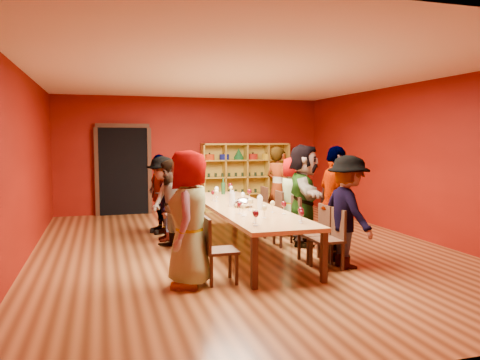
{
  "coord_description": "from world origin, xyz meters",
  "views": [
    {
      "loc": [
        -2.33,
        -7.72,
        1.92
      ],
      "look_at": [
        0.16,
        0.65,
        1.15
      ],
      "focal_mm": 35.0,
      "sensor_mm": 36.0,
      "label": 1
    }
  ],
  "objects_px": {
    "chair_person_right_1": "(318,230)",
    "chair_person_right_0": "(332,236)",
    "person_left_3": "(163,199)",
    "person_right_0": "(348,212)",
    "person_right_3": "(292,196)",
    "tasting_table": "(242,209)",
    "shelving_unit": "(245,174)",
    "chair_person_left_3": "(180,214)",
    "chair_person_right_3": "(274,211)",
    "chair_person_right_4": "(259,205)",
    "wine_bottle": "(223,188)",
    "person_left_0": "(189,218)",
    "spittoon_bowl": "(244,203)",
    "person_right_1": "(335,203)",
    "person_right_2": "(304,195)",
    "chair_person_left_0": "(215,246)",
    "person_right_4": "(278,187)",
    "person_left_2": "(171,205)",
    "chair_person_left_2": "(188,221)",
    "chair_person_right_2": "(291,218)",
    "chair_person_left_4": "(175,208)",
    "person_left_4": "(160,194)"
  },
  "relations": [
    {
      "from": "chair_person_right_1",
      "to": "chair_person_right_0",
      "type": "bearing_deg",
      "value": -90.0
    },
    {
      "from": "person_left_3",
      "to": "chair_person_right_0",
      "type": "height_order",
      "value": "person_left_3"
    },
    {
      "from": "person_right_0",
      "to": "person_right_3",
      "type": "relative_size",
      "value": 1.08
    },
    {
      "from": "tasting_table",
      "to": "shelving_unit",
      "type": "bearing_deg",
      "value": 72.08
    },
    {
      "from": "shelving_unit",
      "to": "tasting_table",
      "type": "bearing_deg",
      "value": -107.92
    },
    {
      "from": "tasting_table",
      "to": "chair_person_right_0",
      "type": "bearing_deg",
      "value": -60.1
    },
    {
      "from": "chair_person_left_3",
      "to": "chair_person_right_3",
      "type": "xyz_separation_m",
      "value": [
        1.82,
        -0.22,
        0.0
      ]
    },
    {
      "from": "chair_person_right_4",
      "to": "wine_bottle",
      "type": "bearing_deg",
      "value": 173.13
    },
    {
      "from": "shelving_unit",
      "to": "chair_person_right_1",
      "type": "relative_size",
      "value": 2.7
    },
    {
      "from": "person_left_0",
      "to": "spittoon_bowl",
      "type": "xyz_separation_m",
      "value": [
        1.26,
        1.67,
        -0.06
      ]
    },
    {
      "from": "chair_person_right_1",
      "to": "person_right_1",
      "type": "distance_m",
      "value": 0.5
    },
    {
      "from": "person_right_2",
      "to": "person_left_3",
      "type": "bearing_deg",
      "value": 86.45
    },
    {
      "from": "chair_person_left_0",
      "to": "chair_person_right_4",
      "type": "xyz_separation_m",
      "value": [
        1.82,
        3.49,
        0.0
      ]
    },
    {
      "from": "tasting_table",
      "to": "person_right_3",
      "type": "xyz_separation_m",
      "value": [
        1.28,
        0.83,
        0.08
      ]
    },
    {
      "from": "person_right_2",
      "to": "chair_person_right_3",
      "type": "height_order",
      "value": "person_right_2"
    },
    {
      "from": "chair_person_right_1",
      "to": "person_right_4",
      "type": "distance_m",
      "value": 2.91
    },
    {
      "from": "person_left_2",
      "to": "person_right_0",
      "type": "xyz_separation_m",
      "value": [
        2.38,
        -1.8,
        0.05
      ]
    },
    {
      "from": "chair_person_right_4",
      "to": "chair_person_left_2",
      "type": "bearing_deg",
      "value": -140.56
    },
    {
      "from": "person_left_3",
      "to": "chair_person_right_1",
      "type": "height_order",
      "value": "person_left_3"
    },
    {
      "from": "chair_person_left_2",
      "to": "chair_person_left_3",
      "type": "bearing_deg",
      "value": 90.0
    },
    {
      "from": "spittoon_bowl",
      "to": "chair_person_left_0",
      "type": "bearing_deg",
      "value": -118.68
    },
    {
      "from": "person_right_2",
      "to": "person_right_1",
      "type": "bearing_deg",
      "value": -157.82
    },
    {
      "from": "chair_person_left_0",
      "to": "chair_person_right_3",
      "type": "height_order",
      "value": "same"
    },
    {
      "from": "chair_person_right_0",
      "to": "chair_person_left_2",
      "type": "bearing_deg",
      "value": 135.27
    },
    {
      "from": "person_left_0",
      "to": "person_right_0",
      "type": "xyz_separation_m",
      "value": [
        2.42,
        0.19,
        -0.05
      ]
    },
    {
      "from": "person_left_3",
      "to": "chair_person_right_1",
      "type": "bearing_deg",
      "value": 44.4
    },
    {
      "from": "person_left_0",
      "to": "person_right_3",
      "type": "xyz_separation_m",
      "value": [
        2.54,
        2.6,
        -0.11
      ]
    },
    {
      "from": "tasting_table",
      "to": "person_left_0",
      "type": "bearing_deg",
      "value": -125.28
    },
    {
      "from": "person_right_2",
      "to": "spittoon_bowl",
      "type": "xyz_separation_m",
      "value": [
        -1.16,
        -0.09,
        -0.09
      ]
    },
    {
      "from": "chair_person_right_2",
      "to": "person_right_4",
      "type": "xyz_separation_m",
      "value": [
        0.43,
        1.73,
        0.38
      ]
    },
    {
      "from": "person_left_3",
      "to": "chair_person_right_1",
      "type": "xyz_separation_m",
      "value": [
        2.14,
        -2.18,
        -0.3
      ]
    },
    {
      "from": "shelving_unit",
      "to": "chair_person_right_2",
      "type": "bearing_deg",
      "value": -96.41
    },
    {
      "from": "person_left_2",
      "to": "person_right_4",
      "type": "distance_m",
      "value": 2.96
    },
    {
      "from": "person_right_1",
      "to": "wine_bottle",
      "type": "relative_size",
      "value": 5.21
    },
    {
      "from": "chair_person_left_4",
      "to": "chair_person_right_1",
      "type": "bearing_deg",
      "value": -58.15
    },
    {
      "from": "tasting_table",
      "to": "chair_person_left_3",
      "type": "distance_m",
      "value": 1.4
    },
    {
      "from": "person_right_1",
      "to": "person_left_3",
      "type": "bearing_deg",
      "value": 53.45
    },
    {
      "from": "chair_person_left_3",
      "to": "chair_person_right_2",
      "type": "bearing_deg",
      "value": -30.15
    },
    {
      "from": "chair_person_right_3",
      "to": "wine_bottle",
      "type": "xyz_separation_m",
      "value": [
        -0.78,
        0.98,
        0.39
      ]
    },
    {
      "from": "tasting_table",
      "to": "person_right_0",
      "type": "bearing_deg",
      "value": -53.57
    },
    {
      "from": "chair_person_left_3",
      "to": "person_left_4",
      "type": "xyz_separation_m",
      "value": [
        -0.3,
        0.75,
        0.31
      ]
    },
    {
      "from": "spittoon_bowl",
      "to": "chair_person_right_1",
      "type": "bearing_deg",
      "value": -48.9
    },
    {
      "from": "shelving_unit",
      "to": "wine_bottle",
      "type": "height_order",
      "value": "shelving_unit"
    },
    {
      "from": "person_right_2",
      "to": "chair_person_left_0",
      "type": "bearing_deg",
      "value": 150.65
    },
    {
      "from": "chair_person_right_4",
      "to": "wine_bottle",
      "type": "xyz_separation_m",
      "value": [
        -0.78,
        0.09,
        0.39
      ]
    },
    {
      "from": "person_right_1",
      "to": "chair_person_right_4",
      "type": "bearing_deg",
      "value": 11.13
    },
    {
      "from": "chair_person_right_1",
      "to": "spittoon_bowl",
      "type": "distance_m",
      "value": 1.42
    },
    {
      "from": "chair_person_left_3",
      "to": "spittoon_bowl",
      "type": "bearing_deg",
      "value": -51.41
    },
    {
      "from": "wine_bottle",
      "to": "chair_person_right_4",
      "type": "bearing_deg",
      "value": -6.87
    },
    {
      "from": "person_left_3",
      "to": "wine_bottle",
      "type": "bearing_deg",
      "value": 119.17
    }
  ]
}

